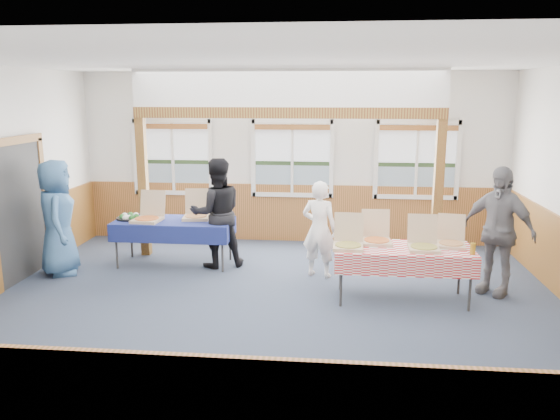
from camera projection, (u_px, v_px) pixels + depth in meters
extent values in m
plane|color=#2A3245|center=(271.00, 309.00, 7.23)|extent=(8.00, 8.00, 0.00)
plane|color=white|center=(271.00, 60.00, 6.56)|extent=(8.00, 8.00, 0.00)
plane|color=silver|center=(292.00, 158.00, 10.30)|extent=(8.00, 0.00, 8.00)
plane|color=silver|center=(208.00, 285.00, 3.49)|extent=(8.00, 0.00, 8.00)
cube|color=brown|center=(292.00, 213.00, 10.49)|extent=(7.98, 0.05, 1.10)
cube|color=#2F2F2F|center=(19.00, 211.00, 8.27)|extent=(0.06, 1.30, 2.10)
cube|color=white|center=(174.00, 193.00, 10.61)|extent=(1.52, 0.05, 0.08)
cube|color=white|center=(171.00, 121.00, 10.32)|extent=(1.52, 0.05, 0.08)
cube|color=white|center=(135.00, 157.00, 10.54)|extent=(0.08, 0.05, 1.46)
cube|color=white|center=(211.00, 158.00, 10.39)|extent=(0.08, 0.05, 1.46)
cube|color=white|center=(173.00, 157.00, 10.46)|extent=(0.05, 0.05, 1.30)
cube|color=gray|center=(174.00, 177.00, 10.58)|extent=(1.40, 0.02, 0.52)
cube|color=#24391C|center=(174.00, 162.00, 10.52)|extent=(1.40, 0.02, 0.08)
cube|color=silver|center=(173.00, 141.00, 10.44)|extent=(1.40, 0.02, 0.70)
cube|color=brown|center=(171.00, 126.00, 10.32)|extent=(1.40, 0.07, 0.10)
cube|color=white|center=(292.00, 195.00, 10.39)|extent=(1.52, 0.05, 0.08)
cube|color=white|center=(292.00, 122.00, 10.10)|extent=(1.52, 0.05, 0.08)
cube|color=white|center=(253.00, 158.00, 10.31)|extent=(0.08, 0.05, 1.46)
cube|color=white|center=(332.00, 159.00, 10.17)|extent=(0.08, 0.05, 1.46)
cube|color=white|center=(292.00, 159.00, 10.24)|extent=(0.05, 0.05, 1.30)
cube|color=gray|center=(292.00, 179.00, 10.36)|extent=(1.40, 0.02, 0.52)
cube|color=#24391C|center=(292.00, 163.00, 10.30)|extent=(1.40, 0.02, 0.08)
cube|color=silver|center=(292.00, 143.00, 10.22)|extent=(1.40, 0.02, 0.70)
cube|color=brown|center=(292.00, 127.00, 10.10)|extent=(1.40, 0.07, 0.10)
cube|color=white|center=(415.00, 197.00, 10.16)|extent=(1.52, 0.05, 0.08)
cube|color=white|center=(419.00, 122.00, 9.87)|extent=(1.52, 0.05, 0.08)
cube|color=white|center=(376.00, 160.00, 10.09)|extent=(0.08, 0.05, 1.46)
cube|color=white|center=(458.00, 161.00, 9.94)|extent=(0.08, 0.05, 1.46)
cube|color=white|center=(417.00, 160.00, 10.02)|extent=(0.05, 0.05, 1.30)
cube|color=gray|center=(415.00, 181.00, 10.14)|extent=(1.40, 0.02, 0.52)
cube|color=#24391C|center=(416.00, 165.00, 10.07)|extent=(1.40, 0.02, 0.08)
cube|color=silver|center=(417.00, 144.00, 9.99)|extent=(1.40, 0.02, 0.70)
cube|color=brown|center=(419.00, 128.00, 9.87)|extent=(1.40, 0.07, 0.10)
cube|color=#592913|center=(143.00, 188.00, 9.46)|extent=(0.15, 0.15, 2.40)
cube|color=#592913|center=(438.00, 193.00, 8.97)|extent=(0.15, 0.15, 2.40)
cube|color=#592913|center=(287.00, 113.00, 8.94)|extent=(5.15, 0.18, 0.18)
cylinder|color=#2F2F2F|center=(116.00, 247.00, 8.83)|extent=(0.04, 0.04, 0.73)
cylinder|color=#2F2F2F|center=(131.00, 237.00, 9.47)|extent=(0.04, 0.04, 0.73)
cylinder|color=#2F2F2F|center=(222.00, 250.00, 8.66)|extent=(0.04, 0.04, 0.73)
cylinder|color=#2F2F2F|center=(230.00, 239.00, 9.30)|extent=(0.04, 0.04, 0.73)
cube|color=#2F2F2F|center=(174.00, 221.00, 8.99)|extent=(1.96, 1.05, 0.03)
cube|color=navy|center=(174.00, 220.00, 8.98)|extent=(2.03, 1.12, 0.01)
cube|color=navy|center=(166.00, 235.00, 8.61)|extent=(1.90, 0.30, 0.28)
cube|color=navy|center=(181.00, 223.00, 9.42)|extent=(1.90, 0.30, 0.28)
cylinder|color=#2F2F2F|center=(341.00, 280.00, 7.26)|extent=(0.04, 0.04, 0.73)
cylinder|color=#2F2F2F|center=(341.00, 266.00, 7.87)|extent=(0.04, 0.04, 0.73)
cylinder|color=#2F2F2F|center=(470.00, 285.00, 7.09)|extent=(0.04, 0.04, 0.73)
cylinder|color=#2F2F2F|center=(460.00, 269.00, 7.71)|extent=(0.04, 0.04, 0.73)
cube|color=#2F2F2F|center=(403.00, 249.00, 7.40)|extent=(1.94, 1.29, 0.03)
cube|color=#B41216|center=(403.00, 247.00, 7.40)|extent=(2.02, 1.37, 0.01)
cube|color=#B41216|center=(407.00, 267.00, 7.04)|extent=(1.76, 0.61, 0.28)
cube|color=#B41216|center=(400.00, 249.00, 7.82)|extent=(1.76, 0.61, 0.28)
cube|color=tan|center=(147.00, 220.00, 8.87)|extent=(0.46, 0.46, 0.05)
cylinder|color=#CA812F|center=(147.00, 218.00, 8.87)|extent=(0.41, 0.41, 0.01)
cube|color=tan|center=(153.00, 203.00, 9.07)|extent=(0.44, 0.14, 0.42)
cube|color=tan|center=(196.00, 217.00, 9.06)|extent=(0.47, 0.47, 0.05)
cylinder|color=tan|center=(196.00, 216.00, 9.06)|extent=(0.41, 0.41, 0.01)
cube|color=tan|center=(198.00, 201.00, 9.26)|extent=(0.43, 0.15, 0.42)
cube|color=tan|center=(348.00, 247.00, 7.33)|extent=(0.41, 0.41, 0.04)
cylinder|color=#C8893E|center=(348.00, 245.00, 7.33)|extent=(0.36, 0.36, 0.01)
cube|color=tan|center=(349.00, 227.00, 7.52)|extent=(0.40, 0.11, 0.39)
cube|color=tan|center=(377.00, 242.00, 7.57)|extent=(0.41, 0.41, 0.04)
cylinder|color=#CA812F|center=(377.00, 240.00, 7.57)|extent=(0.36, 0.36, 0.01)
cube|color=tan|center=(376.00, 223.00, 7.76)|extent=(0.40, 0.10, 0.39)
cube|color=tan|center=(424.00, 249.00, 7.25)|extent=(0.41, 0.41, 0.04)
cylinder|color=#C8893E|center=(424.00, 246.00, 7.25)|extent=(0.36, 0.36, 0.01)
cube|color=tan|center=(422.00, 228.00, 7.44)|extent=(0.40, 0.11, 0.39)
cube|color=tan|center=(451.00, 245.00, 7.43)|extent=(0.42, 0.42, 0.04)
cylinder|color=tan|center=(451.00, 243.00, 7.42)|extent=(0.37, 0.37, 0.01)
cube|color=tan|center=(451.00, 227.00, 7.60)|extent=(0.38, 0.14, 0.36)
cylinder|color=black|center=(130.00, 218.00, 9.05)|extent=(0.43, 0.43, 0.03)
cylinder|color=white|center=(130.00, 217.00, 9.05)|extent=(0.10, 0.10, 0.04)
sphere|color=#276626|center=(136.00, 217.00, 9.04)|extent=(0.10, 0.10, 0.10)
sphere|color=silver|center=(136.00, 215.00, 9.13)|extent=(0.10, 0.10, 0.10)
sphere|color=#276626|center=(131.00, 215.00, 9.16)|extent=(0.10, 0.10, 0.10)
sphere|color=silver|center=(125.00, 216.00, 9.11)|extent=(0.10, 0.10, 0.10)
sphere|color=#276626|center=(122.00, 217.00, 9.01)|extent=(0.10, 0.10, 0.10)
sphere|color=silver|center=(125.00, 218.00, 8.94)|extent=(0.10, 0.10, 0.10)
sphere|color=#276626|center=(132.00, 218.00, 8.95)|extent=(0.10, 0.10, 0.10)
cylinder|color=#9D711A|center=(473.00, 249.00, 7.06)|extent=(0.07, 0.07, 0.15)
imported|color=white|center=(319.00, 229.00, 8.40)|extent=(0.63, 0.51, 1.51)
imported|color=black|center=(217.00, 213.00, 8.87)|extent=(1.06, 0.95, 1.79)
imported|color=#3D6898|center=(57.00, 218.00, 8.49)|extent=(0.88, 1.04, 1.82)
imported|color=slate|center=(497.00, 231.00, 7.65)|extent=(1.10, 1.05, 1.83)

